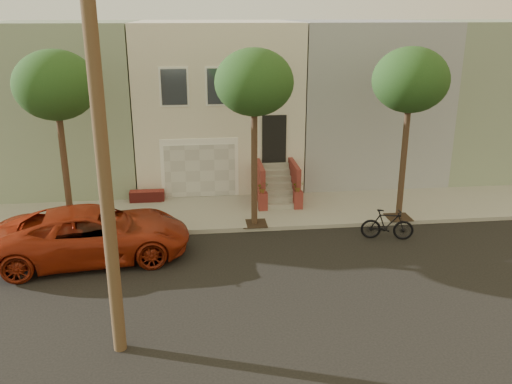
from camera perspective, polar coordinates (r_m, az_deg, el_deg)
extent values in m
plane|color=black|center=(16.29, -2.14, -9.12)|extent=(90.00, 90.00, 0.00)
cube|color=#99988B|center=(21.14, -3.31, -2.21)|extent=(40.00, 3.70, 0.15)
cube|color=beige|center=(25.91, -4.27, 9.84)|extent=(7.00, 8.00, 7.00)
cube|color=gray|center=(26.51, -19.30, 9.06)|extent=(6.50, 8.00, 7.00)
cube|color=#979A9F|center=(27.06, 10.50, 9.95)|extent=(6.50, 8.00, 7.00)
cube|color=gray|center=(29.61, 22.79, 9.56)|extent=(6.50, 8.00, 7.00)
cube|color=white|center=(22.47, -5.96, 2.55)|extent=(3.20, 0.12, 2.50)
cube|color=silver|center=(22.44, -5.95, 2.26)|extent=(2.90, 0.06, 2.20)
cube|color=#99988B|center=(21.08, -5.76, -2.09)|extent=(3.20, 3.70, 0.02)
cube|color=maroon|center=(22.56, -11.45, -0.41)|extent=(1.40, 0.45, 0.44)
cube|color=black|center=(22.37, 1.94, 5.61)|extent=(1.00, 0.06, 2.00)
cube|color=#3F4751|center=(21.75, -8.67, 10.93)|extent=(1.00, 0.06, 1.40)
cube|color=white|center=(21.77, -8.67, 10.94)|extent=(1.15, 0.05, 1.55)
cube|color=#3F4751|center=(21.77, -3.84, 11.10)|extent=(1.00, 0.06, 1.40)
cube|color=white|center=(21.79, -3.85, 11.11)|extent=(1.15, 0.05, 1.55)
cube|color=#3F4751|center=(21.93, 0.95, 11.20)|extent=(1.00, 0.06, 1.40)
cube|color=white|center=(21.95, 0.94, 11.20)|extent=(1.15, 0.05, 1.55)
cube|color=#99988B|center=(21.33, 2.58, -1.50)|extent=(1.20, 0.28, 0.20)
cube|color=#99988B|center=(21.53, 2.47, -0.75)|extent=(1.20, 0.28, 0.20)
cube|color=#99988B|center=(21.72, 2.36, -0.01)|extent=(1.20, 0.28, 0.20)
cube|color=#99988B|center=(21.92, 2.26, 0.72)|extent=(1.20, 0.28, 0.20)
cube|color=#99988B|center=(22.13, 2.15, 1.43)|extent=(1.20, 0.28, 0.20)
cube|color=#99988B|center=(22.33, 2.05, 2.14)|extent=(1.20, 0.28, 0.20)
cube|color=#99988B|center=(22.54, 1.95, 2.82)|extent=(1.20, 0.28, 0.20)
cube|color=maroon|center=(21.80, 0.44, 0.91)|extent=(0.18, 1.96, 1.60)
cube|color=maroon|center=(22.01, 4.06, 1.03)|extent=(0.18, 1.96, 1.60)
cube|color=maroon|center=(21.11, 0.73, -0.98)|extent=(0.35, 0.35, 0.70)
imported|color=#184217|center=(20.93, 0.74, 0.50)|extent=(0.40, 0.35, 0.45)
cube|color=maroon|center=(21.33, 4.46, -0.83)|extent=(0.35, 0.35, 0.70)
imported|color=#184217|center=(21.15, 4.50, 0.64)|extent=(0.41, 0.35, 0.45)
cube|color=#2D2116|center=(20.22, -18.84, -3.98)|extent=(0.90, 0.90, 0.02)
cylinder|color=#3C271B|center=(19.55, -19.48, 1.71)|extent=(0.22, 0.22, 4.20)
ellipsoid|color=#184217|center=(18.95, -20.47, 10.56)|extent=(2.70, 2.57, 2.29)
cube|color=#2D2116|center=(19.84, -0.17, -3.36)|extent=(0.90, 0.90, 0.02)
cylinder|color=#3C271B|center=(19.16, -0.18, 2.46)|extent=(0.22, 0.22, 4.20)
ellipsoid|color=#184217|center=(18.54, -0.19, 11.55)|extent=(2.70, 2.57, 2.29)
cube|color=#2D2116|center=(21.14, 14.83, -2.60)|extent=(0.90, 0.90, 0.02)
cylinder|color=#3C271B|center=(20.50, 15.30, 2.87)|extent=(0.22, 0.22, 4.20)
ellipsoid|color=#184217|center=(19.92, 16.06, 11.34)|extent=(2.70, 2.57, 2.29)
cylinder|color=#4C3323|center=(11.64, -16.07, 5.09)|extent=(0.30, 0.30, 10.00)
imported|color=maroon|center=(17.97, -16.82, -4.25)|extent=(6.36, 3.51, 1.69)
imported|color=black|center=(19.27, 13.73, -3.36)|extent=(1.88, 0.91, 1.09)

